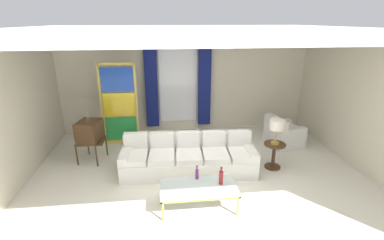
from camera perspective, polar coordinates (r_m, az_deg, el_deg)
name	(u,v)px	position (r m, az deg, el deg)	size (l,w,h in m)	color
ground_plane	(199,181)	(6.01, 1.54, -12.39)	(16.00, 16.00, 0.00)	silver
wall_rear	(186,81)	(8.30, -1.34, 7.97)	(8.00, 0.12, 3.00)	beige
wall_left	(13,111)	(6.57, -32.70, 1.60)	(0.12, 7.00, 3.00)	beige
wall_right	(356,99)	(7.34, 30.56, 3.64)	(0.12, 7.00, 3.00)	beige
ceiling_slab	(195,29)	(5.88, 0.68, 18.06)	(8.00, 7.60, 0.04)	white
curtained_window	(178,74)	(8.07, -2.88, 9.36)	(2.00, 0.17, 2.70)	white
couch_white_long	(188,157)	(6.27, -0.72, -7.67)	(2.96, 1.08, 0.86)	white
coffee_table	(198,188)	(5.10, 1.32, -13.80)	(1.36, 0.72, 0.41)	silver
bottle_blue_decanter	(221,177)	(5.11, 5.97, -11.49)	(0.08, 0.08, 0.35)	maroon
bottle_crystal_tall	(197,173)	(5.25, 1.01, -10.88)	(0.06, 0.06, 0.28)	#753384
vintage_tv	(90,132)	(6.94, -20.21, -2.32)	(0.63, 0.69, 1.35)	#472D19
armchair_white	(283,135)	(7.89, 18.04, -2.90)	(0.97, 0.95, 0.80)	white
stained_glass_divider	(119,106)	(7.57, -14.61, 2.70)	(0.95, 0.05, 2.20)	gold
peacock_figurine	(134,141)	(7.46, -11.78, -4.19)	(0.44, 0.60, 0.50)	beige
round_side_table	(274,153)	(6.60, 16.40, -6.57)	(0.48, 0.48, 0.59)	#472D19
table_lamp_brass	(277,126)	(6.34, 16.98, -1.11)	(0.32, 0.32, 0.57)	#B29338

